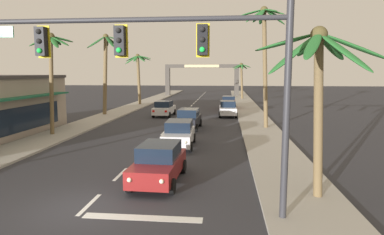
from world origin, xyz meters
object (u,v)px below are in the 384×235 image
at_px(town_gateway_arch, 202,75).
at_px(palm_right_farthest, 241,73).
at_px(palm_left_second, 51,60).
at_px(palm_left_third, 106,61).
at_px(sedan_fifth_in_queue, 188,119).
at_px(palm_right_second, 265,41).
at_px(traffic_signal_mast, 174,59).
at_px(palm_left_farthest, 138,69).
at_px(palm_right_nearest, 318,72).
at_px(sedan_lead_at_stop_bar, 159,163).
at_px(sedan_third_in_queue, 179,134).
at_px(sedan_parked_nearest_kerb, 229,102).
at_px(sedan_parked_mid_kerb, 228,108).
at_px(sedan_oncoming_far, 164,108).

bearing_deg(town_gateway_arch, palm_right_farthest, -46.43).
relative_size(palm_left_second, palm_left_third, 0.86).
distance_m(sedan_fifth_in_queue, palm_left_second, 11.61).
distance_m(sedan_fifth_in_queue, palm_right_second, 9.01).
distance_m(traffic_signal_mast, palm_right_farthest, 50.03).
distance_m(palm_left_farthest, palm_right_farthest, 19.77).
bearing_deg(sedan_fifth_in_queue, palm_right_nearest, -67.37).
xyz_separation_m(palm_left_farthest, town_gateway_arch, (7.86, 20.29, -1.04)).
height_order(sedan_lead_at_stop_bar, palm_left_farthest, palm_left_farthest).
height_order(sedan_third_in_queue, sedan_fifth_in_queue, same).
bearing_deg(sedan_parked_nearest_kerb, sedan_parked_mid_kerb, -91.27).
height_order(traffic_signal_mast, sedan_parked_mid_kerb, traffic_signal_mast).
bearing_deg(sedan_parked_mid_kerb, palm_left_farthest, 138.29).
height_order(traffic_signal_mast, palm_left_second, palm_left_second).
distance_m(sedan_fifth_in_queue, palm_right_farthest, 33.08).
bearing_deg(palm_right_nearest, palm_left_second, 145.32).
height_order(sedan_lead_at_stop_bar, sedan_parked_nearest_kerb, same).
bearing_deg(palm_left_second, palm_right_second, 16.69).
bearing_deg(sedan_parked_mid_kerb, sedan_lead_at_stop_bar, -97.89).
bearing_deg(palm_right_nearest, sedan_third_in_queue, 126.55).
bearing_deg(sedan_lead_at_stop_bar, palm_left_farthest, 106.16).
distance_m(sedan_parked_nearest_kerb, palm_left_third, 16.58).
relative_size(sedan_fifth_in_queue, town_gateway_arch, 0.30).
distance_m(sedan_third_in_queue, sedan_oncoming_far, 15.31).
relative_size(sedan_lead_at_stop_bar, palm_right_nearest, 0.70).
relative_size(palm_left_second, palm_right_farthest, 1.18).
xyz_separation_m(sedan_parked_nearest_kerb, palm_right_nearest, (2.90, -31.43, 3.94)).
distance_m(palm_left_third, town_gateway_arch, 33.53).
bearing_deg(sedan_third_in_queue, palm_left_farthest, 109.87).
distance_m(sedan_parked_nearest_kerb, palm_right_farthest, 16.95).
bearing_deg(palm_left_second, palm_left_third, 91.66).
bearing_deg(sedan_lead_at_stop_bar, palm_right_farthest, 83.08).
height_order(sedan_lead_at_stop_bar, palm_right_farthest, palm_right_farthest).
relative_size(palm_left_third, town_gateway_arch, 0.59).
bearing_deg(sedan_lead_at_stop_bar, traffic_signal_mast, -70.59).
relative_size(sedan_third_in_queue, palm_left_second, 0.59).
height_order(sedan_parked_nearest_kerb, palm_left_second, palm_left_second).
relative_size(sedan_oncoming_far, palm_right_second, 0.45).
relative_size(traffic_signal_mast, sedan_parked_mid_kerb, 2.45).
bearing_deg(sedan_third_in_queue, palm_right_second, 50.72).
distance_m(palm_left_third, palm_right_second, 17.95).
height_order(sedan_parked_mid_kerb, palm_right_second, palm_right_second).
xyz_separation_m(traffic_signal_mast, sedan_parked_nearest_kerb, (2.05, 33.48, -4.33)).
relative_size(palm_left_second, town_gateway_arch, 0.51).
xyz_separation_m(sedan_lead_at_stop_bar, palm_left_second, (-9.92, 9.68, 4.79)).
relative_size(traffic_signal_mast, palm_right_second, 1.09).
distance_m(palm_right_nearest, palm_right_second, 16.11).
bearing_deg(town_gateway_arch, sedan_third_in_queue, -87.67).
xyz_separation_m(sedan_oncoming_far, sedan_parked_mid_kerb, (6.93, 0.64, 0.00)).
height_order(sedan_parked_nearest_kerb, town_gateway_arch, town_gateway_arch).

